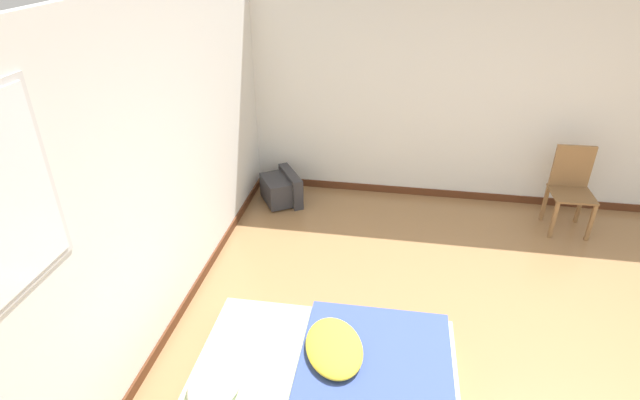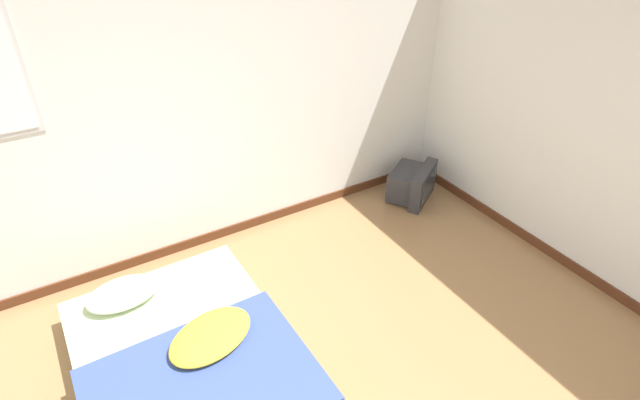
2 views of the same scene
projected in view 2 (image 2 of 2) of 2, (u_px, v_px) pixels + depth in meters
wall_back at (143, 119)px, 3.81m from camera, size 8.18×0.08×2.60m
mattress_bed at (188, 361)px, 3.33m from camera, size 1.37×1.83×0.38m
crt_tv at (413, 183)px, 5.17m from camera, size 0.63×0.59×0.37m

